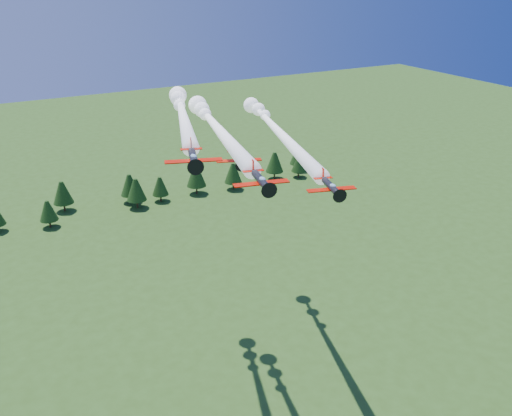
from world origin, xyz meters
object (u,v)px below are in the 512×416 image
plane_lead (216,126)px  plane_slot (239,158)px  plane_left (182,113)px  plane_right (275,128)px

plane_lead → plane_slot: size_ratio=6.13×
plane_lead → plane_slot: (-0.97, -10.77, -2.64)m
plane_left → plane_slot: plane_left is taller
plane_left → plane_right: plane_left is taller
plane_right → plane_slot: plane_slot is taller
plane_lead → plane_right: 20.43m
plane_lead → plane_right: size_ratio=0.83×
plane_right → plane_left: bearing=-163.3°
plane_lead → plane_right: plane_lead is taller
plane_lead → plane_left: size_ratio=1.07×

